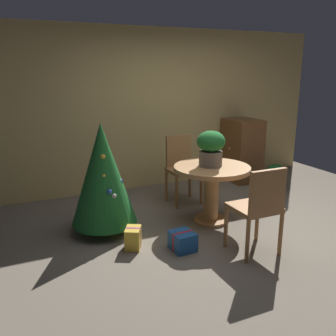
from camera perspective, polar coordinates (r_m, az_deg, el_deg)
ground_plane at (r=4.70m, az=9.61°, el=-9.63°), size 6.60×6.60×0.00m
back_wall_panel at (r=6.25m, az=-1.35°, el=9.09°), size 6.00×0.10×2.60m
round_dining_table at (r=4.76m, az=6.75°, el=-2.01°), size 0.98×0.98×0.76m
flower_vase at (r=4.67m, az=6.63°, el=3.26°), size 0.36×0.36×0.45m
wooden_chair_far at (r=5.48m, az=2.10°, el=0.50°), size 0.45×0.40×1.00m
wooden_chair_near at (r=4.02m, az=13.92°, el=-5.57°), size 0.48×0.44×0.98m
holiday_tree at (r=4.48m, az=-10.07°, el=-0.94°), size 0.80×0.80×1.35m
gift_box_blue at (r=4.17m, az=2.27°, el=-11.21°), size 0.26×0.28×0.21m
gift_box_gold at (r=4.21m, az=-5.42°, el=-10.72°), size 0.25×0.28×0.24m
wooden_cabinet at (r=6.70m, az=11.35°, el=2.72°), size 0.54×0.65×1.10m
potted_plant at (r=6.34m, az=16.32°, el=-1.18°), size 0.35×0.35×0.44m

